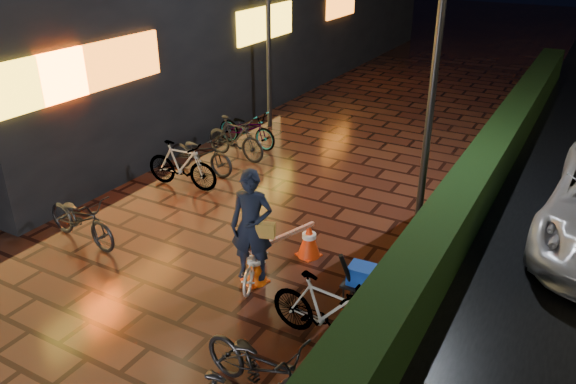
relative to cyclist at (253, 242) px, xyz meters
The scene contains 9 objects.
ground 1.84m from the cyclist, 122.96° to the right, with size 80.00×80.00×0.00m, color #381911.
hedge 6.99m from the cyclist, 70.14° to the left, with size 0.70×20.00×1.00m, color black.
lamp_post_hedge 4.28m from the cyclist, 65.26° to the left, with size 0.48×0.17×5.03m.
lamp_post_sf 7.75m from the cyclist, 119.28° to the left, with size 0.44×0.19×4.67m.
cyclist is the anchor object (origin of this frame).
traffic_barrier 0.70m from the cyclist, 68.86° to the left, with size 0.81×1.52×0.62m.
cart_assembly 1.71m from the cyclist, ahead, with size 0.54×0.56×0.97m.
parked_bikes_storefront 4.29m from the cyclist, 139.93° to the left, with size 1.96×6.16×1.01m.
parked_bikes_hedge 2.40m from the cyclist, 50.49° to the right, with size 1.99×2.63×1.01m.
Camera 1 is at (5.01, -4.72, 5.05)m, focal length 35.00 mm.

